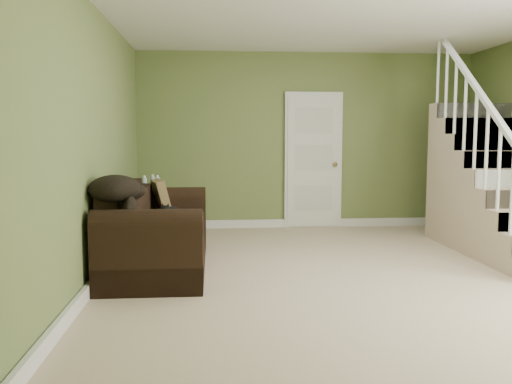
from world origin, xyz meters
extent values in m
cube|color=#C1AA8B|center=(0.00, 0.00, 0.00)|extent=(5.00, 5.50, 0.01)
cube|color=white|center=(0.00, 0.00, 2.60)|extent=(5.00, 5.50, 0.01)
cube|color=olive|center=(0.00, 2.75, 1.30)|extent=(5.00, 0.04, 2.60)
cube|color=olive|center=(0.00, -2.75, 1.30)|extent=(5.00, 0.04, 2.60)
cube|color=olive|center=(-2.50, 0.00, 1.30)|extent=(0.04, 5.50, 2.60)
cube|color=white|center=(0.00, 2.72, 0.06)|extent=(5.00, 0.04, 0.12)
cube|color=white|center=(-2.47, 0.00, 0.06)|extent=(0.04, 5.50, 0.12)
cube|color=white|center=(0.10, 2.71, 1.01)|extent=(0.86, 0.05, 2.02)
cube|color=white|center=(0.10, 2.69, 1.00)|extent=(0.78, 0.04, 1.96)
sphere|color=olive|center=(0.42, 2.65, 0.95)|extent=(0.07, 0.07, 0.07)
cylinder|color=white|center=(1.55, -0.19, 0.85)|extent=(0.04, 0.04, 0.90)
cylinder|color=white|center=(1.55, 0.08, 1.05)|extent=(0.04, 0.04, 0.90)
cylinder|color=white|center=(1.55, 0.35, 1.25)|extent=(0.04, 0.04, 0.90)
cube|color=#C1AA8B|center=(2.00, 0.62, 0.50)|extent=(1.00, 0.27, 1.00)
cylinder|color=white|center=(1.55, 0.62, 1.45)|extent=(0.04, 0.04, 0.90)
cube|color=#C1AA8B|center=(2.00, 0.89, 0.60)|extent=(1.00, 0.27, 1.20)
cylinder|color=white|center=(1.55, 0.89, 1.65)|extent=(0.04, 0.04, 0.90)
cube|color=#C1AA8B|center=(2.00, 1.16, 0.70)|extent=(1.00, 0.27, 1.40)
cylinder|color=white|center=(1.55, 1.16, 1.85)|extent=(0.04, 0.04, 0.90)
cube|color=#C1AA8B|center=(2.00, 1.43, 0.80)|extent=(1.00, 0.27, 1.60)
cylinder|color=white|center=(1.55, 1.43, 2.05)|extent=(0.04, 0.04, 0.90)
cube|color=#C1AA8B|center=(2.00, 1.70, 0.90)|extent=(1.00, 0.27, 1.80)
cylinder|color=white|center=(1.55, 1.70, 2.25)|extent=(0.04, 0.04, 0.90)
cube|color=white|center=(1.55, 0.62, 1.90)|extent=(0.06, 2.46, 1.84)
cube|color=black|center=(-1.97, 0.37, 0.13)|extent=(0.96, 2.21, 0.25)
cube|color=black|center=(-1.87, 0.37, 0.36)|extent=(0.72, 1.67, 0.22)
cube|color=black|center=(-1.97, -0.61, 0.31)|extent=(0.96, 0.25, 0.62)
cube|color=black|center=(-1.97, 1.35, 0.31)|extent=(0.96, 0.25, 0.62)
cylinder|color=black|center=(-1.97, -0.61, 0.62)|extent=(0.96, 0.25, 0.25)
cylinder|color=black|center=(-1.97, 1.35, 0.62)|extent=(0.96, 0.25, 0.25)
cube|color=black|center=(-2.35, 0.37, 0.56)|extent=(0.20, 1.71, 0.63)
cube|color=black|center=(-2.19, 0.37, 0.64)|extent=(0.14, 1.65, 0.35)
cube|color=black|center=(-2.19, 1.73, 0.32)|extent=(0.62, 0.62, 0.64)
cylinder|color=silver|center=(-2.27, 1.67, 0.74)|extent=(0.06, 0.06, 0.20)
cylinder|color=#2B69A7|center=(-2.27, 1.67, 0.74)|extent=(0.07, 0.07, 0.05)
cylinder|color=white|center=(-2.27, 1.67, 0.86)|extent=(0.03, 0.03, 0.03)
cylinder|color=silver|center=(-2.11, 1.71, 0.74)|extent=(0.06, 0.06, 0.20)
cylinder|color=#2B69A7|center=(-2.11, 1.71, 0.74)|extent=(0.07, 0.07, 0.05)
cylinder|color=white|center=(-2.11, 1.71, 0.86)|extent=(0.03, 0.03, 0.03)
cylinder|color=silver|center=(-2.19, 1.84, 0.74)|extent=(0.06, 0.06, 0.20)
cylinder|color=#2B69A7|center=(-2.19, 1.84, 0.74)|extent=(0.07, 0.07, 0.05)
cylinder|color=white|center=(-2.19, 1.84, 0.86)|extent=(0.03, 0.03, 0.03)
ellipsoid|color=black|center=(-1.84, 0.44, 0.55)|extent=(0.26, 0.34, 0.16)
ellipsoid|color=white|center=(-1.84, 0.37, 0.52)|extent=(0.13, 0.15, 0.08)
sphere|color=black|center=(-1.84, 0.28, 0.61)|extent=(0.14, 0.14, 0.11)
ellipsoid|color=white|center=(-1.84, 0.24, 0.59)|extent=(0.07, 0.06, 0.05)
cone|color=black|center=(-1.87, 0.29, 0.67)|extent=(0.05, 0.05, 0.05)
cone|color=black|center=(-1.81, 0.29, 0.67)|extent=(0.05, 0.05, 0.05)
cylinder|color=black|center=(-1.76, 0.55, 0.49)|extent=(0.05, 0.23, 0.03)
ellipsoid|color=yellow|center=(-1.90, -0.20, 0.50)|extent=(0.08, 0.20, 0.05)
cube|color=#503920|center=(-2.00, 1.10, 0.66)|extent=(0.29, 0.43, 0.41)
ellipsoid|color=black|center=(-2.29, -0.35, 0.90)|extent=(0.51, 0.64, 0.25)
camera|label=1|loc=(-1.40, -5.29, 1.38)|focal=38.00mm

